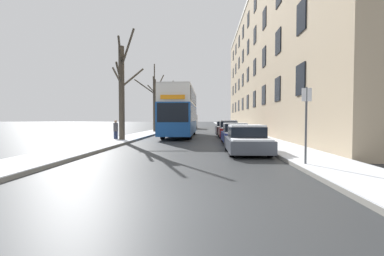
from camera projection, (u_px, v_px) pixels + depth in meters
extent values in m
plane|color=#303335|center=(146.00, 207.00, 4.84)|extent=(320.00, 320.00, 0.00)
cube|color=gray|center=(178.00, 126.00, 58.03)|extent=(2.38, 130.00, 0.13)
cube|color=white|center=(178.00, 126.00, 58.03)|extent=(2.36, 130.00, 0.03)
cube|color=gray|center=(226.00, 126.00, 57.41)|extent=(2.38, 130.00, 0.13)
cube|color=white|center=(226.00, 126.00, 57.41)|extent=(2.36, 130.00, 0.03)
cube|color=tan|center=(283.00, 63.00, 33.29)|extent=(9.00, 48.78, 17.83)
cube|color=black|center=(300.00, 80.00, 14.69)|extent=(0.08, 1.40, 1.80)
cube|color=black|center=(278.00, 89.00, 19.45)|extent=(0.08, 1.40, 1.80)
cube|color=black|center=(264.00, 95.00, 24.21)|extent=(0.08, 1.40, 1.80)
cube|color=black|center=(254.00, 99.00, 28.96)|extent=(0.08, 1.40, 1.80)
cube|color=black|center=(248.00, 102.00, 33.72)|extent=(0.08, 1.40, 1.80)
cube|color=black|center=(243.00, 104.00, 38.48)|extent=(0.08, 1.40, 1.80)
cube|color=black|center=(239.00, 106.00, 43.24)|extent=(0.08, 1.40, 1.80)
cube|color=black|center=(236.00, 107.00, 48.00)|extent=(0.08, 1.40, 1.80)
cube|color=black|center=(233.00, 108.00, 52.76)|extent=(0.08, 1.40, 1.80)
cube|color=black|center=(301.00, 17.00, 14.57)|extent=(0.08, 1.40, 1.80)
cube|color=black|center=(278.00, 42.00, 19.32)|extent=(0.08, 1.40, 1.80)
cube|color=black|center=(264.00, 57.00, 24.08)|extent=(0.08, 1.40, 1.80)
cube|color=black|center=(255.00, 67.00, 28.84)|extent=(0.08, 1.40, 1.80)
cube|color=black|center=(248.00, 75.00, 33.60)|extent=(0.08, 1.40, 1.80)
cube|color=black|center=(243.00, 80.00, 38.36)|extent=(0.08, 1.40, 1.80)
cube|color=black|center=(239.00, 84.00, 43.12)|extent=(0.08, 1.40, 1.80)
cube|color=black|center=(236.00, 88.00, 47.88)|extent=(0.08, 1.40, 1.80)
cube|color=black|center=(233.00, 91.00, 52.64)|extent=(0.08, 1.40, 1.80)
cube|color=black|center=(264.00, 19.00, 23.96)|extent=(0.08, 1.40, 1.80)
cube|color=black|center=(255.00, 35.00, 28.72)|extent=(0.08, 1.40, 1.80)
cube|color=black|center=(248.00, 47.00, 33.48)|extent=(0.08, 1.40, 1.80)
cube|color=black|center=(243.00, 56.00, 38.24)|extent=(0.08, 1.40, 1.80)
cube|color=black|center=(239.00, 63.00, 43.00)|extent=(0.08, 1.40, 1.80)
cube|color=black|center=(236.00, 69.00, 47.75)|extent=(0.08, 1.40, 1.80)
cube|color=black|center=(233.00, 73.00, 52.51)|extent=(0.08, 1.40, 1.80)
cube|color=black|center=(255.00, 3.00, 28.60)|extent=(0.08, 1.40, 1.80)
cube|color=black|center=(248.00, 20.00, 33.35)|extent=(0.08, 1.40, 1.80)
cube|color=black|center=(243.00, 32.00, 38.11)|extent=(0.08, 1.40, 1.80)
cube|color=black|center=(239.00, 42.00, 42.87)|extent=(0.08, 1.40, 1.80)
cube|color=black|center=(236.00, 49.00, 47.63)|extent=(0.08, 1.40, 1.80)
cube|color=black|center=(233.00, 56.00, 52.39)|extent=(0.08, 1.40, 1.80)
cylinder|color=#423A30|center=(122.00, 94.00, 18.62)|extent=(0.41, 0.41, 6.92)
cylinder|color=#423A30|center=(133.00, 77.00, 19.79)|extent=(1.11, 2.62, 1.87)
cylinder|color=#423A30|center=(127.00, 49.00, 17.85)|extent=(1.48, 1.43, 2.39)
cylinder|color=#423A30|center=(117.00, 76.00, 19.61)|extent=(1.53, 2.15, 1.72)
cylinder|color=#423A30|center=(119.00, 74.00, 17.98)|extent=(0.19, 1.31, 1.45)
cylinder|color=#423A30|center=(120.00, 50.00, 17.62)|extent=(0.58, 1.89, 1.47)
cylinder|color=#423A30|center=(155.00, 106.00, 30.85)|extent=(0.37, 0.37, 6.42)
cylinder|color=#423A30|center=(154.00, 88.00, 29.81)|extent=(0.41, 2.05, 2.47)
cylinder|color=#423A30|center=(159.00, 84.00, 31.72)|extent=(0.94, 2.10, 2.64)
cylinder|color=#423A30|center=(145.00, 87.00, 30.23)|extent=(2.23, 1.36, 1.65)
cylinder|color=#423A30|center=(154.00, 74.00, 30.05)|extent=(0.43, 1.47, 2.18)
cylinder|color=#423A30|center=(151.00, 89.00, 31.33)|extent=(1.19, 1.18, 1.09)
cylinder|color=#423A30|center=(169.00, 110.00, 41.81)|extent=(0.50, 0.50, 6.20)
cylinder|color=#423A30|center=(171.00, 102.00, 42.51)|extent=(0.88, 1.69, 1.22)
cylinder|color=#423A30|center=(174.00, 94.00, 41.71)|extent=(1.98, 0.28, 1.42)
cylinder|color=#423A30|center=(173.00, 97.00, 41.94)|extent=(1.56, 0.69, 1.31)
cylinder|color=#423A30|center=(171.00, 89.00, 40.83)|extent=(1.18, 1.88, 2.35)
cylinder|color=#423A30|center=(177.00, 111.00, 54.43)|extent=(0.52, 0.52, 6.83)
cylinder|color=#423A30|center=(174.00, 96.00, 54.20)|extent=(1.63, 0.54, 2.15)
cylinder|color=#423A30|center=(180.00, 96.00, 55.02)|extent=(1.37, 1.69, 2.21)
cylinder|color=#423A30|center=(177.00, 100.00, 55.50)|extent=(0.40, 2.44, 2.53)
cylinder|color=#423A30|center=(177.00, 97.00, 55.04)|extent=(0.36, 1.55, 1.43)
cube|color=#194C99|center=(180.00, 119.00, 24.21)|extent=(2.58, 11.01, 2.59)
cube|color=silver|center=(180.00, 98.00, 24.14)|extent=(2.53, 10.78, 1.35)
cube|color=silver|center=(180.00, 91.00, 24.11)|extent=(2.53, 10.78, 0.12)
cube|color=black|center=(180.00, 114.00, 24.19)|extent=(2.61, 9.68, 1.35)
cube|color=black|center=(180.00, 98.00, 24.14)|extent=(2.61, 9.68, 1.03)
cube|color=black|center=(173.00, 113.00, 18.72)|extent=(2.32, 0.06, 1.41)
cube|color=orange|center=(173.00, 97.00, 18.67)|extent=(1.80, 0.05, 0.32)
cylinder|color=black|center=(163.00, 133.00, 21.02)|extent=(0.30, 1.08, 1.08)
cylinder|color=black|center=(190.00, 133.00, 20.89)|extent=(0.30, 1.08, 1.08)
cylinder|color=black|center=(173.00, 130.00, 27.39)|extent=(0.30, 1.08, 1.08)
cylinder|color=black|center=(194.00, 130.00, 27.26)|extent=(0.30, 1.08, 1.08)
cube|color=#474C56|center=(246.00, 144.00, 12.35)|extent=(1.88, 3.93, 0.56)
cube|color=black|center=(246.00, 132.00, 12.49)|extent=(1.62, 1.97, 0.55)
cube|color=white|center=(246.00, 126.00, 12.48)|extent=(1.58, 1.87, 0.09)
cube|color=white|center=(252.00, 140.00, 10.95)|extent=(1.69, 1.03, 0.07)
cylinder|color=black|center=(231.00, 149.00, 11.23)|extent=(0.20, 0.67, 0.67)
cylinder|color=black|center=(270.00, 149.00, 11.13)|extent=(0.20, 0.67, 0.67)
cylinder|color=black|center=(227.00, 144.00, 13.58)|extent=(0.20, 0.67, 0.67)
cylinder|color=black|center=(259.00, 144.00, 13.49)|extent=(0.20, 0.67, 0.67)
cube|color=navy|center=(235.00, 137.00, 17.31)|extent=(1.71, 4.22, 0.60)
cube|color=black|center=(235.00, 128.00, 17.46)|extent=(1.47, 2.11, 0.57)
cube|color=white|center=(235.00, 123.00, 17.45)|extent=(1.44, 2.01, 0.06)
cube|color=white|center=(238.00, 133.00, 15.81)|extent=(1.54, 1.10, 0.05)
cylinder|color=black|center=(225.00, 140.00, 16.10)|extent=(0.20, 0.66, 0.66)
cylinder|color=black|center=(249.00, 140.00, 16.01)|extent=(0.20, 0.66, 0.66)
cylinder|color=black|center=(223.00, 137.00, 18.63)|extent=(0.20, 0.66, 0.66)
cylinder|color=black|center=(244.00, 137.00, 18.54)|extent=(0.20, 0.66, 0.66)
cube|color=maroon|center=(228.00, 132.00, 22.83)|extent=(1.69, 4.10, 0.70)
cube|color=black|center=(228.00, 125.00, 22.97)|extent=(1.45, 2.05, 0.59)
cube|color=white|center=(228.00, 121.00, 22.96)|extent=(1.42, 1.95, 0.10)
cube|color=white|center=(230.00, 128.00, 21.37)|extent=(1.52, 1.07, 0.08)
cylinder|color=black|center=(221.00, 135.00, 21.65)|extent=(0.20, 0.67, 0.67)
cylinder|color=black|center=(238.00, 135.00, 21.57)|extent=(0.20, 0.67, 0.67)
cylinder|color=black|center=(219.00, 133.00, 24.11)|extent=(0.20, 0.67, 0.67)
cylinder|color=black|center=(235.00, 133.00, 24.02)|extent=(0.20, 0.67, 0.67)
cube|color=black|center=(224.00, 130.00, 28.00)|extent=(1.86, 4.48, 0.69)
cube|color=black|center=(224.00, 124.00, 28.15)|extent=(1.60, 2.24, 0.54)
cube|color=white|center=(224.00, 121.00, 28.14)|extent=(1.57, 2.13, 0.05)
cube|color=white|center=(225.00, 127.00, 26.40)|extent=(1.68, 1.17, 0.04)
cylinder|color=black|center=(217.00, 132.00, 26.71)|extent=(0.20, 0.60, 0.60)
cylinder|color=black|center=(233.00, 132.00, 26.62)|extent=(0.20, 0.60, 0.60)
cylinder|color=black|center=(216.00, 131.00, 29.39)|extent=(0.20, 0.60, 0.60)
cylinder|color=black|center=(231.00, 131.00, 29.30)|extent=(0.20, 0.60, 0.60)
cube|color=#9EA3AD|center=(191.00, 121.00, 44.27)|extent=(2.00, 4.85, 2.23)
cube|color=black|center=(190.00, 118.00, 41.85)|extent=(1.76, 0.06, 0.98)
cylinder|color=black|center=(185.00, 127.00, 42.81)|extent=(0.22, 0.68, 0.68)
cylinder|color=black|center=(196.00, 127.00, 42.71)|extent=(0.22, 0.68, 0.68)
cylinder|color=black|center=(187.00, 126.00, 45.90)|extent=(0.22, 0.68, 0.68)
cylinder|color=black|center=(197.00, 127.00, 45.80)|extent=(0.22, 0.68, 0.68)
cylinder|color=navy|center=(115.00, 136.00, 19.38)|extent=(0.16, 0.16, 0.74)
cylinder|color=navy|center=(117.00, 136.00, 19.49)|extent=(0.16, 0.16, 0.74)
cylinder|color=#47474C|center=(116.00, 127.00, 19.41)|extent=(0.34, 0.34, 0.64)
sphere|color=tan|center=(116.00, 121.00, 19.40)|extent=(0.20, 0.20, 0.20)
cylinder|color=#4C4F54|center=(306.00, 128.00, 8.54)|extent=(0.07, 0.07, 2.71)
cube|color=silver|center=(307.00, 95.00, 8.48)|extent=(0.32, 0.02, 0.44)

